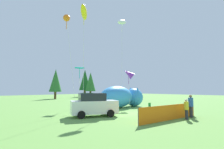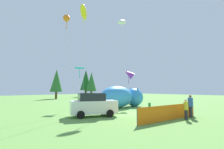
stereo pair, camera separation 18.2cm
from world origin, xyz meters
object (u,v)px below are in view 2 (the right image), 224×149
Objects in this scene: spectator_in_green_shirt at (190,105)px; kite_white_ghost at (122,22)px; spectator_in_white_shirt at (186,108)px; inflatable_cat at (121,98)px; kite_orange_flower at (67,19)px; kite_teal_diamond at (80,69)px; kite_yellow_hero at (84,13)px; folding_chair at (150,106)px; parked_car at (93,105)px; kite_purple_delta at (129,74)px.

kite_white_ghost is (1.64, 9.40, 10.34)m from spectator_in_green_shirt.
inflatable_cat is at bearing 73.76° from spectator_in_white_shirt.
kite_white_ghost is at bearing -12.93° from kite_orange_flower.
kite_teal_diamond is at bearing 105.18° from spectator_in_green_shirt.
kite_white_ghost is at bearing 8.63° from kite_yellow_hero.
kite_orange_flower is at bearing -132.80° from folding_chair.
kite_white_ghost is (3.00, 9.59, 10.51)m from spectator_in_white_shirt.
spectator_in_green_shirt is 0.37× the size of kite_teal_diamond.
parked_car is 7.69m from spectator_in_white_shirt.
kite_teal_diamond is at bearing -148.90° from folding_chair.
inflatable_cat is at bearing -29.64° from kite_teal_diamond.
spectator_in_white_shirt is at bearing -68.85° from kite_orange_flower.
kite_yellow_hero is 2.07× the size of kite_purple_delta.
parked_car is at bearing 132.33° from spectator_in_green_shirt.
spectator_in_white_shirt is 0.13× the size of kite_white_ghost.
kite_white_ghost is at bearing 11.31° from inflatable_cat.
spectator_in_white_shirt is 0.31× the size of kite_teal_diamond.
parked_car is 9.46m from kite_yellow_hero.
kite_yellow_hero reaches higher than spectator_in_green_shirt.
kite_yellow_hero is at bearing -171.37° from kite_white_ghost.
spectator_in_white_shirt is 0.15× the size of kite_yellow_hero.
kite_yellow_hero is (0.34, 2.15, 9.20)m from parked_car.
folding_chair is 11.79m from kite_white_ghost.
kite_purple_delta is at bearing -19.22° from kite_orange_flower.
kite_purple_delta is at bearing 69.84° from spectator_in_white_shirt.
kite_purple_delta is at bearing 42.73° from parked_car.
spectator_in_green_shirt is 9.28m from kite_purple_delta.
inflatable_cat is at bearing 81.35° from spectator_in_green_shirt.
kite_purple_delta is at bearing 0.93° from kite_yellow_hero.
spectator_in_green_shirt is at bearing -99.89° from kite_white_ghost.
inflatable_cat is 3.26m from kite_purple_delta.
folding_chair is 13.50m from kite_orange_flower.
kite_yellow_hero reaches higher than kite_purple_delta.
kite_purple_delta is (0.18, -0.94, -6.99)m from kite_white_ghost.
kite_teal_diamond reaches higher than kite_purple_delta.
kite_teal_diamond is at bearing 61.05° from kite_yellow_hero.
kite_yellow_hero reaches higher than kite_teal_diamond.
spectator_in_white_shirt is 13.25m from kite_yellow_hero.
kite_teal_diamond reaches higher than inflatable_cat.
parked_car is 8.38m from spectator_in_green_shirt.
kite_yellow_hero is at bearing -169.44° from inflatable_cat.
kite_purple_delta is (5.08, -3.57, -0.54)m from kite_teal_diamond.
folding_chair is at bearing -42.44° from kite_orange_flower.
folding_chair is at bearing 63.11° from spectator_in_white_shirt.
kite_orange_flower reaches higher than inflatable_cat.
kite_purple_delta is (1.82, 8.47, 3.35)m from spectator_in_green_shirt.
parked_car is 4.91× the size of folding_chair.
inflatable_cat is at bearing 113.53° from kite_purple_delta.
kite_teal_diamond is at bearing 98.86° from spectator_in_white_shirt.
spectator_in_white_shirt is at bearing -172.14° from spectator_in_green_shirt.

